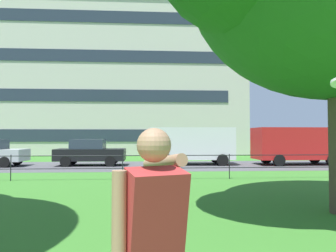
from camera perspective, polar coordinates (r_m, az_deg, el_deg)
The scene contains 6 objects.
street_strip at distance 18.66m, azimuth -6.76°, elevation -7.12°, with size 80.00×6.40×0.01m, color #4C4C51.
park_fence at distance 12.69m, azimuth -8.18°, elevation -6.55°, with size 34.25×0.04×1.00m.
car_black_center at distance 19.25m, azimuth -13.83°, elevation -4.60°, with size 4.02×1.84×1.54m.
panel_van_far_left at distance 19.32m, azimuth 4.27°, elevation -3.18°, with size 5.04×2.18×2.24m.
panel_van_far_right at distance 20.77m, azimuth 22.06°, elevation -2.96°, with size 5.04×2.19×2.24m.
apartment_building_background at distance 35.10m, azimuth -9.12°, elevation 7.41°, with size 25.68×12.00×14.73m.
Camera 1 is at (0.98, 0.94, 1.70)m, focal length 33.90 mm.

